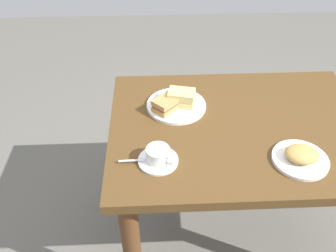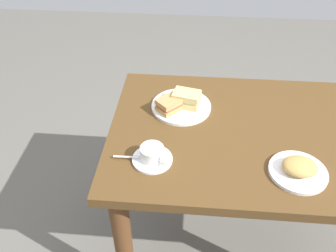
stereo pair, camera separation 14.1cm
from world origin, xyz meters
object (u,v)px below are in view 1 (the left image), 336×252
(coffee_saucer, at_px, (158,160))
(coffee_cup, at_px, (158,154))
(dining_table, at_px, (237,150))
(sandwich_back, at_px, (167,103))
(sandwich_plate, at_px, (176,106))
(side_plate, at_px, (300,160))
(spoon, at_px, (137,160))
(sandwich_front, at_px, (181,98))

(coffee_saucer, bearing_deg, coffee_cup, -42.32)
(dining_table, distance_m, sandwich_back, 0.37)
(coffee_saucer, bearing_deg, dining_table, 29.37)
(sandwich_plate, bearing_deg, sandwich_back, -144.92)
(sandwich_plate, bearing_deg, dining_table, -27.03)
(sandwich_plate, distance_m, side_plate, 0.56)
(coffee_saucer, distance_m, spoon, 0.08)
(coffee_saucer, bearing_deg, side_plate, -2.34)
(dining_table, xyz_separation_m, coffee_cup, (-0.35, -0.20, 0.18))
(dining_table, distance_m, side_plate, 0.32)
(sandwich_front, bearing_deg, sandwich_plate, -171.06)
(coffee_saucer, relative_size, spoon, 1.51)
(coffee_saucer, relative_size, coffee_cup, 1.54)
(coffee_saucer, xyz_separation_m, side_plate, (0.52, -0.02, 0.00))
(dining_table, distance_m, coffee_cup, 0.44)
(coffee_saucer, xyz_separation_m, coffee_cup, (0.00, -0.00, 0.03))
(sandwich_plate, height_order, sandwich_back, sandwich_back)
(spoon, bearing_deg, sandwich_front, 60.78)
(sandwich_back, distance_m, spoon, 0.33)
(dining_table, xyz_separation_m, sandwich_back, (-0.30, 0.10, 0.18))
(sandwich_front, xyz_separation_m, spoon, (-0.19, -0.34, -0.03))
(sandwich_front, distance_m, spoon, 0.39)
(coffee_saucer, xyz_separation_m, spoon, (-0.08, -0.00, 0.01))
(dining_table, relative_size, sandwich_plate, 4.19)
(spoon, bearing_deg, coffee_saucer, 1.57)
(sandwich_back, distance_m, side_plate, 0.57)
(sandwich_plate, xyz_separation_m, sandwich_back, (-0.04, -0.03, 0.03))
(coffee_cup, bearing_deg, sandwich_front, 72.07)
(coffee_saucer, relative_size, side_plate, 0.72)
(dining_table, bearing_deg, sandwich_back, 160.82)
(sandwich_front, relative_size, coffee_cup, 1.32)
(sandwich_front, xyz_separation_m, sandwich_back, (-0.06, -0.03, -0.01))
(coffee_cup, height_order, side_plate, coffee_cup)
(sandwich_plate, xyz_separation_m, side_plate, (0.43, -0.35, 0.00))
(sandwich_plate, xyz_separation_m, spoon, (-0.17, -0.33, 0.01))
(spoon, xyz_separation_m, side_plate, (0.60, -0.02, -0.01))
(sandwich_plate, relative_size, coffee_saucer, 1.75)
(dining_table, bearing_deg, coffee_cup, -150.43)
(sandwich_plate, xyz_separation_m, coffee_cup, (-0.09, -0.33, 0.03))
(sandwich_back, bearing_deg, dining_table, -19.18)
(sandwich_back, height_order, spoon, sandwich_back)
(coffee_saucer, height_order, coffee_cup, coffee_cup)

